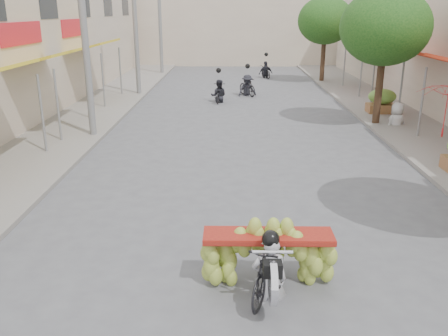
% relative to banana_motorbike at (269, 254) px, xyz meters
% --- Properties ---
extents(sidewalk_left, '(4.00, 60.00, 0.12)m').
position_rel_banana_motorbike_xyz_m(sidewalk_left, '(-7.22, 12.86, -0.61)').
color(sidewalk_left, gray).
rests_on(sidewalk_left, ground).
extents(sidewalk_right, '(4.00, 60.00, 0.12)m').
position_rel_banana_motorbike_xyz_m(sidewalk_right, '(6.78, 12.86, -0.61)').
color(sidewalk_right, gray).
rests_on(sidewalk_right, ground).
extents(far_building, '(20.00, 6.00, 7.00)m').
position_rel_banana_motorbike_xyz_m(far_building, '(-0.22, 35.86, 2.83)').
color(far_building, '#C5B29B').
rests_on(far_building, ground).
extents(utility_pole_mid, '(0.60, 0.24, 8.00)m').
position_rel_banana_motorbike_xyz_m(utility_pole_mid, '(-5.62, 9.86, 3.36)').
color(utility_pole_mid, slate).
rests_on(utility_pole_mid, ground).
extents(utility_pole_far, '(0.60, 0.24, 8.00)m').
position_rel_banana_motorbike_xyz_m(utility_pole_far, '(-5.62, 18.86, 3.36)').
color(utility_pole_far, slate).
rests_on(utility_pole_far, ground).
extents(utility_pole_back, '(0.60, 0.24, 8.00)m').
position_rel_banana_motorbike_xyz_m(utility_pole_back, '(-5.62, 27.86, 3.36)').
color(utility_pole_back, slate).
rests_on(utility_pole_back, ground).
extents(street_tree_mid, '(3.40, 3.40, 5.25)m').
position_rel_banana_motorbike_xyz_m(street_tree_mid, '(5.18, 11.86, 3.11)').
color(street_tree_mid, '#3A2719').
rests_on(street_tree_mid, ground).
extents(street_tree_far, '(3.40, 3.40, 5.25)m').
position_rel_banana_motorbike_xyz_m(street_tree_far, '(5.18, 23.86, 3.11)').
color(street_tree_far, '#3A2719').
rests_on(street_tree_far, ground).
extents(produce_crate_far, '(1.20, 0.88, 1.16)m').
position_rel_banana_motorbike_xyz_m(produce_crate_far, '(5.98, 13.86, 0.04)').
color(produce_crate_far, brown).
rests_on(produce_crate_far, ground).
extents(banana_motorbike, '(2.20, 1.84, 1.96)m').
position_rel_banana_motorbike_xyz_m(banana_motorbike, '(0.00, 0.00, 0.00)').
color(banana_motorbike, black).
rests_on(banana_motorbike, ground).
extents(pedestrian, '(0.99, 0.80, 1.75)m').
position_rel_banana_motorbike_xyz_m(pedestrian, '(5.90, 11.55, 0.32)').
color(pedestrian, silver).
rests_on(pedestrian, ground).
extents(bg_motorbike_a, '(0.83, 1.59, 1.95)m').
position_rel_banana_motorbike_xyz_m(bg_motorbike_a, '(-1.24, 16.88, 0.08)').
color(bg_motorbike_a, black).
rests_on(bg_motorbike_a, ground).
extents(bg_motorbike_b, '(1.20, 1.69, 1.95)m').
position_rel_banana_motorbike_xyz_m(bg_motorbike_b, '(0.25, 18.78, 0.18)').
color(bg_motorbike_b, black).
rests_on(bg_motorbike_b, ground).
extents(bg_motorbike_c, '(1.08, 1.54, 1.95)m').
position_rel_banana_motorbike_xyz_m(bg_motorbike_c, '(1.74, 25.87, 0.16)').
color(bg_motorbike_c, black).
rests_on(bg_motorbike_c, ground).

